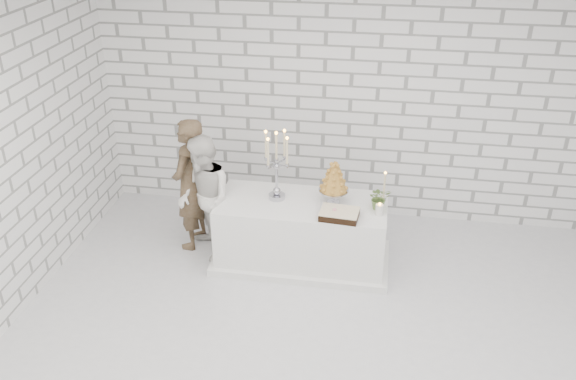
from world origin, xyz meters
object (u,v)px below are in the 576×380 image
object	(u,v)px
croquembouche	(334,182)
candelabra	(277,166)
cake_table	(302,232)
groom	(190,184)
bride	(204,199)

from	to	relation	value
croquembouche	candelabra	bearing A→B (deg)	-179.21
candelabra	croquembouche	xyz separation A→B (m)	(0.61, 0.01, -0.14)
cake_table	groom	world-z (taller)	groom
groom	croquembouche	size ratio (longest dim) A/B	3.13
croquembouche	bride	bearing A→B (deg)	-176.88
groom	bride	xyz separation A→B (m)	(0.21, -0.18, -0.06)
groom	cake_table	bearing A→B (deg)	90.27
bride	groom	bearing A→B (deg)	-164.63
bride	croquembouche	xyz separation A→B (m)	(1.40, 0.08, 0.28)
candelabra	croquembouche	distance (m)	0.62
cake_table	candelabra	bearing A→B (deg)	170.69
cake_table	bride	distance (m)	1.12
groom	croquembouche	xyz separation A→B (m)	(1.61, -0.11, 0.22)
cake_table	croquembouche	world-z (taller)	croquembouche
groom	croquembouche	world-z (taller)	groom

